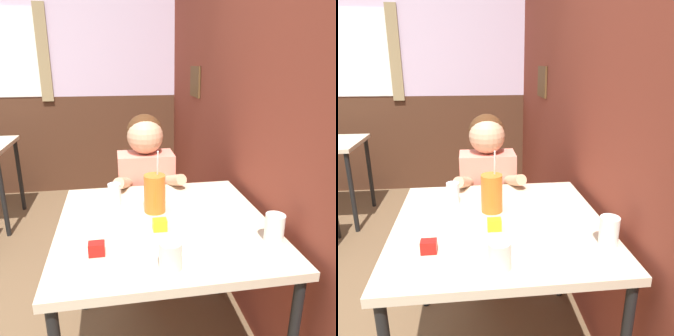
# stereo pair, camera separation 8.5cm
# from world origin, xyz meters

# --- Properties ---
(brick_wall_right) EXTENTS (0.08, 4.76, 2.70)m
(brick_wall_right) POSITION_xyz_m (1.52, 1.38, 1.35)
(brick_wall_right) COLOR brown
(brick_wall_right) RESTS_ON ground_plane
(back_wall) EXTENTS (5.98, 0.09, 2.70)m
(back_wall) POSITION_xyz_m (-0.01, 2.79, 1.36)
(back_wall) COLOR silver
(back_wall) RESTS_ON ground_plane
(main_table) EXTENTS (0.94, 0.93, 0.78)m
(main_table) POSITION_xyz_m (0.98, 0.26, 0.71)
(main_table) COLOR beige
(main_table) RESTS_ON ground_plane
(person_seated) EXTENTS (0.42, 0.41, 1.17)m
(person_seated) POSITION_xyz_m (0.96, 0.87, 0.63)
(person_seated) COLOR #EA7F6B
(person_seated) RESTS_ON ground_plane
(cocktail_pitcher) EXTENTS (0.10, 0.10, 0.30)m
(cocktail_pitcher) POSITION_xyz_m (0.95, 0.37, 0.87)
(cocktail_pitcher) COLOR #C6661E
(cocktail_pitcher) RESTS_ON main_table
(glass_near_pitcher) EXTENTS (0.06, 0.06, 0.11)m
(glass_near_pitcher) POSITION_xyz_m (0.76, 0.49, 0.83)
(glass_near_pitcher) COLOR silver
(glass_near_pitcher) RESTS_ON main_table
(glass_center) EXTENTS (0.08, 0.08, 0.11)m
(glass_center) POSITION_xyz_m (1.39, 0.02, 0.83)
(glass_center) COLOR silver
(glass_center) RESTS_ON main_table
(glass_far_side) EXTENTS (0.08, 0.08, 0.10)m
(glass_far_side) POSITION_xyz_m (0.94, -0.09, 0.83)
(glass_far_side) COLOR silver
(glass_far_side) RESTS_ON main_table
(condiment_ketchup) EXTENTS (0.06, 0.04, 0.05)m
(condiment_ketchup) POSITION_xyz_m (0.69, 0.04, 0.80)
(condiment_ketchup) COLOR #B7140F
(condiment_ketchup) RESTS_ON main_table
(condiment_mustard) EXTENTS (0.06, 0.04, 0.05)m
(condiment_mustard) POSITION_xyz_m (0.95, 0.18, 0.80)
(condiment_mustard) COLOR yellow
(condiment_mustard) RESTS_ON main_table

